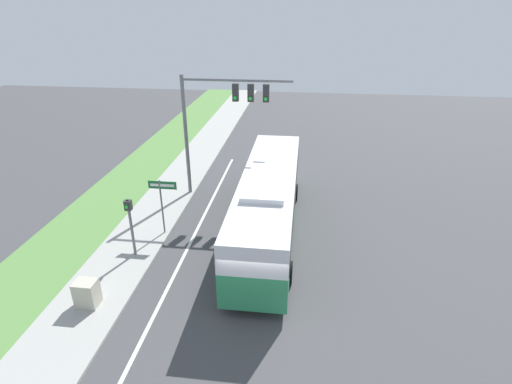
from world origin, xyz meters
The scene contains 9 objects.
ground_plane centered at (0.00, 0.00, 0.00)m, with size 80.00×80.00×0.00m, color #424244.
sidewalk centered at (-6.20, 0.00, 0.06)m, with size 2.80×80.00×0.12m.
grass_verge centered at (-9.40, 0.00, 0.05)m, with size 3.60×80.00×0.10m.
lane_divider_near centered at (-3.60, 0.00, 0.00)m, with size 0.14×30.00×0.01m.
bus centered at (-0.07, 5.18, 1.81)m, with size 2.64×12.21×3.28m.
signal_gantry centered at (-3.08, 9.03, 5.01)m, with size 5.92×0.41×6.86m.
pedestrian_signal centered at (-5.71, 2.41, 1.91)m, with size 0.28×0.34×2.77m.
street_sign centered at (-4.97, 4.38, 2.00)m, with size 1.33×0.08×2.87m.
utility_cabinet centered at (-6.12, -0.93, 0.63)m, with size 0.78×0.64×1.01m.
Camera 1 is at (1.39, -11.64, 10.13)m, focal length 28.00 mm.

